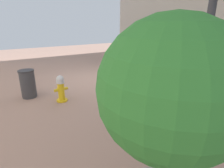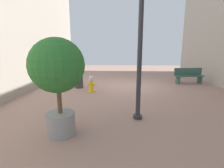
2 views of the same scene
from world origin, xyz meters
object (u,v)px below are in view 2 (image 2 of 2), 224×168
Objects in this scene: bench_near at (189,75)px; planter_tree at (58,73)px; fire_hydrant at (91,84)px; trash_bin at (79,80)px; street_lamp at (140,38)px.

bench_near is 0.74× the size of planter_tree.
trash_bin is at bearing -45.56° from fire_hydrant.
fire_hydrant is 4.37m from planter_tree.
trash_bin is at bearing -54.66° from street_lamp.
trash_bin is at bearing -81.36° from planter_tree.
planter_tree is at bearing 98.64° from trash_bin.
fire_hydrant is 4.25m from street_lamp.
fire_hydrant is 0.34× the size of planter_tree.
fire_hydrant is at bearing -90.76° from planter_tree.
fire_hydrant is 1.18m from trash_bin.
street_lamp is at bearing 125.34° from trash_bin.
planter_tree reaches higher than bench_near.
bench_near is at bearing -167.05° from trash_bin.
trash_bin reaches higher than fire_hydrant.
bench_near is (-5.69, -2.34, 0.09)m from fire_hydrant.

